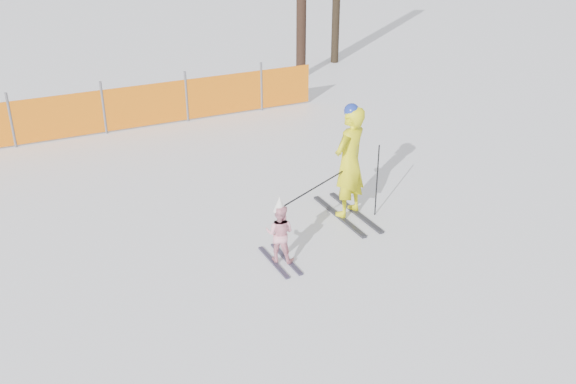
% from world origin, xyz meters
% --- Properties ---
extents(ground, '(120.00, 120.00, 0.00)m').
position_xyz_m(ground, '(0.00, 0.00, 0.00)').
color(ground, white).
rests_on(ground, ground).
extents(adult, '(0.84, 1.69, 2.05)m').
position_xyz_m(adult, '(1.45, 1.08, 1.02)').
color(adult, black).
rests_on(adult, ground).
extents(child, '(0.57, 1.00, 1.11)m').
position_xyz_m(child, '(-0.29, 0.20, 0.51)').
color(child, black).
rests_on(child, ground).
extents(ski_poles, '(2.09, 0.79, 1.31)m').
position_xyz_m(ski_poles, '(1.16, 0.75, 0.80)').
color(ski_poles, black).
rests_on(ski_poles, ground).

